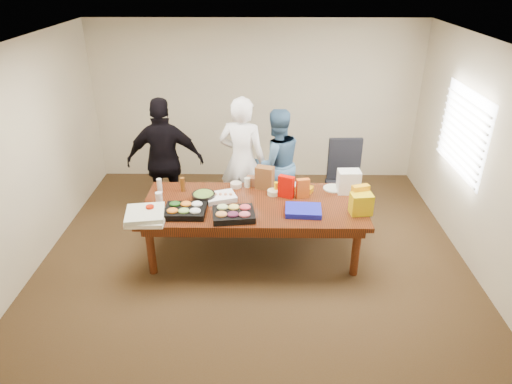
{
  "coord_description": "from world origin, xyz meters",
  "views": [
    {
      "loc": [
        0.09,
        -5.06,
        3.49
      ],
      "look_at": [
        0.03,
        0.1,
        0.86
      ],
      "focal_mm": 31.92,
      "sensor_mm": 36.0,
      "label": 1
    }
  ],
  "objects_px": {
    "office_chair": "(345,185)",
    "salad_bowl": "(204,197)",
    "conference_table": "(254,229)",
    "person_center": "(242,161)",
    "person_right": "(276,164)",
    "sheet_cake": "(221,197)"
  },
  "relations": [
    {
      "from": "conference_table",
      "to": "person_center",
      "type": "xyz_separation_m",
      "value": [
        -0.18,
        0.94,
        0.56
      ]
    },
    {
      "from": "person_center",
      "to": "salad_bowl",
      "type": "xyz_separation_m",
      "value": [
        -0.46,
        -0.87,
        -0.14
      ]
    },
    {
      "from": "office_chair",
      "to": "person_right",
      "type": "distance_m",
      "value": 1.06
    },
    {
      "from": "person_center",
      "to": "person_right",
      "type": "distance_m",
      "value": 0.52
    },
    {
      "from": "person_center",
      "to": "sheet_cake",
      "type": "xyz_separation_m",
      "value": [
        -0.25,
        -0.84,
        -0.15
      ]
    },
    {
      "from": "person_center",
      "to": "person_right",
      "type": "bearing_deg",
      "value": -147.44
    },
    {
      "from": "person_center",
      "to": "sheet_cake",
      "type": "distance_m",
      "value": 0.89
    },
    {
      "from": "conference_table",
      "to": "person_right",
      "type": "bearing_deg",
      "value": 74.12
    },
    {
      "from": "office_chair",
      "to": "person_center",
      "type": "height_order",
      "value": "person_center"
    },
    {
      "from": "person_right",
      "to": "sheet_cake",
      "type": "distance_m",
      "value": 1.23
    },
    {
      "from": "office_chair",
      "to": "salad_bowl",
      "type": "distance_m",
      "value": 2.14
    },
    {
      "from": "person_center",
      "to": "salad_bowl",
      "type": "height_order",
      "value": "person_center"
    },
    {
      "from": "sheet_cake",
      "to": "salad_bowl",
      "type": "relative_size",
      "value": 1.25
    },
    {
      "from": "office_chair",
      "to": "salad_bowl",
      "type": "height_order",
      "value": "office_chair"
    },
    {
      "from": "person_right",
      "to": "sheet_cake",
      "type": "height_order",
      "value": "person_right"
    },
    {
      "from": "person_center",
      "to": "person_right",
      "type": "xyz_separation_m",
      "value": [
        0.49,
        0.15,
        -0.11
      ]
    },
    {
      "from": "office_chair",
      "to": "person_center",
      "type": "distance_m",
      "value": 1.54
    },
    {
      "from": "office_chair",
      "to": "person_right",
      "type": "relative_size",
      "value": 0.7
    },
    {
      "from": "sheet_cake",
      "to": "conference_table",
      "type": "bearing_deg",
      "value": -31.84
    },
    {
      "from": "conference_table",
      "to": "office_chair",
      "type": "xyz_separation_m",
      "value": [
        1.32,
        0.9,
        0.2
      ]
    },
    {
      "from": "office_chair",
      "to": "salad_bowl",
      "type": "xyz_separation_m",
      "value": [
        -1.96,
        -0.83,
        0.22
      ]
    },
    {
      "from": "sheet_cake",
      "to": "salad_bowl",
      "type": "bearing_deg",
      "value": 168.38
    }
  ]
}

